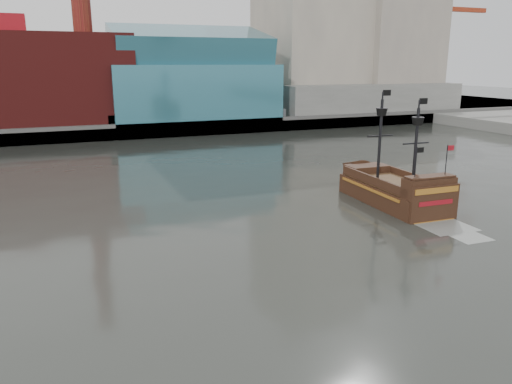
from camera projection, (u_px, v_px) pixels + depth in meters
name	position (u px, v px, depth m)	size (l,w,h in m)	color
ground	(349.00, 292.00, 27.81)	(400.00, 400.00, 0.00)	#252622
promenade_far	(123.00, 116.00, 110.00)	(220.00, 60.00, 2.00)	slate
seawall	(146.00, 131.00, 83.49)	(220.00, 1.00, 2.60)	#4C4C49
crane_a	(443.00, 35.00, 125.16)	(22.50, 4.00, 32.25)	slate
crane_b	(444.00, 50.00, 138.52)	(19.10, 4.00, 26.25)	slate
pirate_ship	(394.00, 193.00, 44.91)	(5.03, 14.59, 10.81)	black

